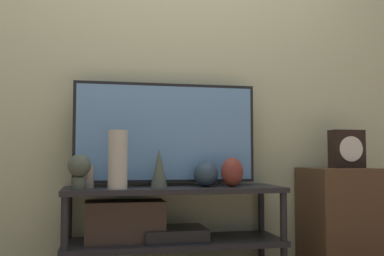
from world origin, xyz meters
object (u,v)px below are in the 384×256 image
vase_urn_stoneware (232,172)px  vase_tall_ceramic (118,160)px  vase_round_glass (206,174)px  television (166,133)px  candle_jar (87,177)px  mantel_clock (347,149)px  vase_slim_bronze (159,168)px  decorative_bust (79,168)px

vase_urn_stoneware → vase_tall_ceramic: bearing=-175.0°
vase_urn_stoneware → vase_round_glass: (-0.15, 0.04, -0.01)m
vase_round_glass → television: bearing=152.0°
candle_jar → mantel_clock: mantel_clock is taller
vase_slim_bronze → decorative_bust: (-0.44, -0.08, 0.00)m
vase_tall_ceramic → vase_slim_bronze: 0.27m
decorative_bust → vase_slim_bronze: bearing=10.6°
vase_urn_stoneware → mantel_clock: bearing=5.8°
vase_round_glass → mantel_clock: mantel_clock is taller
decorative_bust → vase_tall_ceramic: bearing=-6.3°
vase_slim_bronze → vase_round_glass: size_ratio=1.51×
vase_urn_stoneware → candle_jar: bearing=175.1°
vase_round_glass → mantel_clock: (0.94, 0.04, 0.15)m
vase_tall_ceramic → candle_jar: (-0.16, 0.13, -0.10)m
candle_jar → mantel_clock: size_ratio=0.51×
vase_slim_bronze → decorative_bust: 0.45m
television → mantel_clock: 1.16m
television → candle_jar: television is taller
candle_jar → vase_tall_ceramic: bearing=-38.7°
candle_jar → decorative_bust: 0.13m
vase_round_glass → decorative_bust: size_ratio=0.78×
vase_slim_bronze → candle_jar: (-0.40, 0.02, -0.05)m
candle_jar → mantel_clock: bearing=0.3°
vase_slim_bronze → vase_urn_stoneware: bearing=-6.3°
vase_urn_stoneware → vase_round_glass: bearing=163.1°
vase_round_glass → mantel_clock: 0.95m
candle_jar → decorative_bust: decorative_bust is taller
television → vase_urn_stoneware: 0.46m
vase_tall_ceramic → decorative_bust: size_ratio=1.70×
television → vase_round_glass: (0.22, -0.12, -0.25)m
television → vase_round_glass: 0.35m
decorative_bust → mantel_clock: size_ratio=0.78×
vase_tall_ceramic → decorative_bust: vase_tall_ceramic is taller
television → decorative_bust: television is taller
television → mantel_clock: bearing=-3.9°
vase_tall_ceramic → mantel_clock: (1.45, 0.14, 0.07)m
vase_slim_bronze → decorative_bust: size_ratio=1.17×
vase_tall_ceramic → vase_urn_stoneware: size_ratio=1.88×
vase_round_glass → candle_jar: size_ratio=1.19×
vase_slim_bronze → vase_urn_stoneware: (0.42, -0.05, -0.03)m
television → candle_jar: bearing=-169.1°
television → vase_urn_stoneware: bearing=-23.7°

